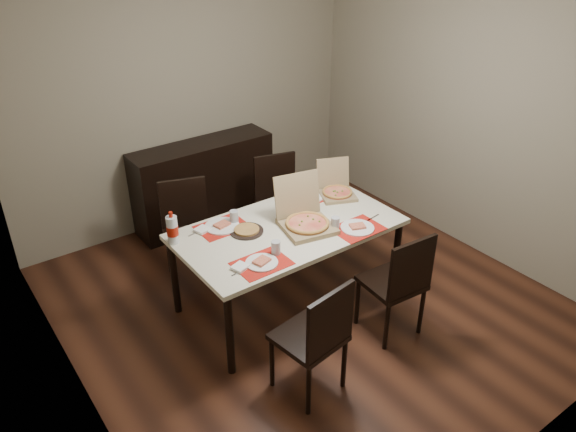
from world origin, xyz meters
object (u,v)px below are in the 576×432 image
object	(u,v)px
dining_table	(288,234)
dip_bowl	(292,210)
chair_far_left	(187,227)
soda_bottle	(172,230)
chair_near_left	(316,336)
pizza_box_center	(305,220)
chair_near_right	(399,281)
chair_far_right	(279,198)
sideboard	(204,183)

from	to	relation	value
dining_table	dip_bowl	bearing A→B (deg)	47.00
chair_far_left	soda_bottle	world-z (taller)	soda_bottle
chair_near_left	pizza_box_center	world-z (taller)	pizza_box_center
chair_far_left	soda_bottle	xyz separation A→B (m)	(-0.36, -0.53, 0.35)
chair_near_right	chair_far_left	world-z (taller)	same
chair_near_left	chair_near_right	xyz separation A→B (m)	(0.90, 0.11, 0.00)
chair_far_right	pizza_box_center	distance (m)	1.03
dip_bowl	chair_near_right	bearing A→B (deg)	-75.41
chair_far_right	dip_bowl	xyz separation A→B (m)	(-0.32, -0.64, 0.25)
chair_near_left	soda_bottle	distance (m)	1.39
chair_far_left	dining_table	bearing A→B (deg)	-60.06
chair_near_right	sideboard	bearing A→B (deg)	97.32
chair_near_left	dip_bowl	xyz separation A→B (m)	(0.63, 1.14, 0.25)
chair_near_left	pizza_box_center	size ratio (longest dim) A/B	1.83
pizza_box_center	sideboard	bearing A→B (deg)	89.81
pizza_box_center	dip_bowl	bearing A→B (deg)	77.26
dip_bowl	sideboard	bearing A→B (deg)	92.14
dip_bowl	chair_near_left	bearing A→B (deg)	-119.06
chair_near_right	pizza_box_center	bearing A→B (deg)	113.52
dip_bowl	chair_far_left	bearing A→B (deg)	134.91
dining_table	chair_far_right	distance (m)	0.98
sideboard	chair_near_left	size ratio (longest dim) A/B	1.61
dining_table	chair_near_left	size ratio (longest dim) A/B	1.94
chair_far_left	chair_far_right	world-z (taller)	same
sideboard	dip_bowl	distance (m)	1.52
chair_far_right	soda_bottle	size ratio (longest dim) A/B	3.44
pizza_box_center	chair_near_right	bearing A→B (deg)	-66.48
dip_bowl	soda_bottle	distance (m)	1.04
chair_far_left	dip_bowl	world-z (taller)	chair_far_left
sideboard	dip_bowl	world-z (taller)	sideboard
chair_near_right	chair_far_right	bearing A→B (deg)	88.19
chair_near_right	soda_bottle	distance (m)	1.78
pizza_box_center	chair_far_left	bearing A→B (deg)	122.80
chair_far_right	chair_near_left	bearing A→B (deg)	-118.19
chair_far_right	chair_near_right	bearing A→B (deg)	-91.81
chair_near_left	chair_far_left	bearing A→B (deg)	91.14
chair_near_left	chair_far_right	size ratio (longest dim) A/B	1.00
soda_bottle	chair_near_left	bearing A→B (deg)	-72.70
dining_table	soda_bottle	world-z (taller)	soda_bottle
dip_bowl	dining_table	bearing A→B (deg)	-133.00
dining_table	dip_bowl	xyz separation A→B (m)	(0.17, 0.19, 0.08)
chair_far_right	soda_bottle	bearing A→B (deg)	-159.81
sideboard	pizza_box_center	xyz separation A→B (m)	(-0.01, -1.76, 0.36)
chair_far_left	dip_bowl	size ratio (longest dim) A/B	7.31
dining_table	chair_near_left	distance (m)	1.07
chair_far_left	pizza_box_center	world-z (taller)	pizza_box_center
chair_far_left	chair_near_right	bearing A→B (deg)	-61.13
dining_table	chair_near_right	size ratio (longest dim) A/B	1.94
sideboard	chair_near_right	world-z (taller)	chair_near_right
chair_near_left	chair_near_right	bearing A→B (deg)	7.08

